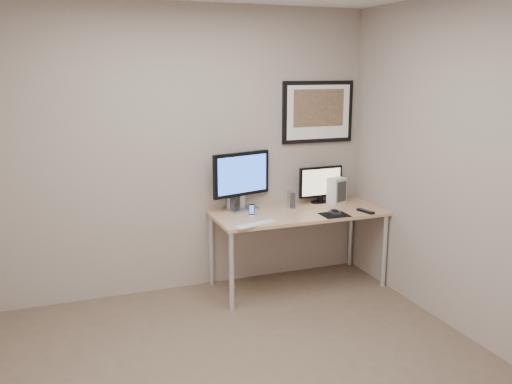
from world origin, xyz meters
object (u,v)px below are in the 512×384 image
Objects in this scene: keyboard at (256,224)px; phone_dock at (252,210)px; desk at (298,218)px; monitor_large at (241,178)px; monitor_tv at (321,183)px; speaker_right at (291,199)px; framed_art at (318,112)px; speaker_left at (230,200)px; fan_unit at (337,191)px.

phone_dock is at bearing 61.14° from keyboard.
monitor_large is (-0.48, 0.24, 0.37)m from desk.
phone_dock is 0.29× the size of keyboard.
monitor_large is 0.35m from phone_dock.
monitor_tv is 1.04m from keyboard.
desk is at bearing 12.42° from keyboard.
monitor_tv reaches higher than phone_dock.
speaker_right reaches higher than desk.
keyboard is (-0.88, -0.62, -0.88)m from framed_art.
fan_unit is (1.06, -0.14, 0.03)m from speaker_left.
phone_dock reaches higher than keyboard.
phone_dock is at bearing -162.95° from speaker_right.
monitor_tv is 4.02× the size of phone_dock.
monitor_tv reaches higher than desk.
monitor_tv reaches higher than speaker_right.
framed_art is at bearing 38.71° from phone_dock.
monitor_tv reaches higher than fan_unit.
speaker_left is (-0.10, 0.06, -0.21)m from monitor_large.
monitor_tv reaches higher than speaker_left.
fan_unit is at bearing 25.97° from phone_dock.
fan_unit reaches higher than speaker_right.
monitor_tv is at bearing 15.73° from speaker_right.
speaker_right is 0.51m from fan_unit.
framed_art reaches higher than keyboard.
phone_dock is at bearing -165.38° from monitor_tv.
framed_art is 1.21m from phone_dock.
fan_unit is at bearing 17.90° from desk.
speaker_right is 0.43× the size of keyboard.
keyboard is at bearing -177.66° from fan_unit.
framed_art is 1.22m from speaker_left.
fan_unit reaches higher than speaker_left.
monitor_tv is 1.81× the size of fan_unit.
desk is 6.25× the size of fan_unit.
monitor_large is 0.61m from keyboard.
framed_art is at bearing -9.09° from monitor_large.
desk is 8.48× the size of speaker_left.
fan_unit reaches higher than desk.
monitor_large is at bearing -173.78° from framed_art.
speaker_left is at bearing 163.35° from speaker_right.
fan_unit reaches higher than keyboard.
speaker_right is at bearing 33.45° from phone_dock.
framed_art is at bearing 28.28° from speaker_right.
desk is at bearing -42.23° from monitor_large.
framed_art is 0.80m from fan_unit.
framed_art reaches higher than fan_unit.
fan_unit is (0.14, -0.17, -0.76)m from framed_art.
framed_art is 1.62× the size of monitor_tv.
speaker_right is at bearing -151.49° from framed_art.
framed_art is 0.91m from speaker_right.
speaker_right is (-0.02, 0.13, 0.15)m from desk.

